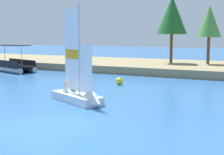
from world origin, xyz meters
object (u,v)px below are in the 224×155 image
at_px(sailboat, 82,95).
at_px(shoreline_tree_midleft, 209,22).
at_px(shoreline_tree_left, 172,15).
at_px(pontoon_boat, 13,65).
at_px(channel_buoy, 119,81).

bearing_deg(sailboat, shoreline_tree_midleft, 106.48).
bearing_deg(shoreline_tree_left, sailboat, -87.30).
bearing_deg(sailboat, pontoon_boat, 170.67).
relative_size(shoreline_tree_midleft, channel_buoy, 11.10).
xyz_separation_m(shoreline_tree_midleft, sailboat, (-3.14, -21.27, -5.03)).
distance_m(shoreline_tree_midleft, channel_buoy, 15.27).
bearing_deg(sailboat, shoreline_tree_left, 117.57).
relative_size(sailboat, pontoon_boat, 0.94).
height_order(shoreline_tree_left, pontoon_boat, shoreline_tree_left).
relative_size(pontoon_boat, channel_buoy, 11.26).
bearing_deg(shoreline_tree_midleft, pontoon_boat, -152.11).
height_order(shoreline_tree_left, channel_buoy, shoreline_tree_left).
height_order(pontoon_boat, channel_buoy, pontoon_boat).
distance_m(shoreline_tree_midleft, sailboat, 22.08).
bearing_deg(channel_buoy, sailboat, -80.50).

